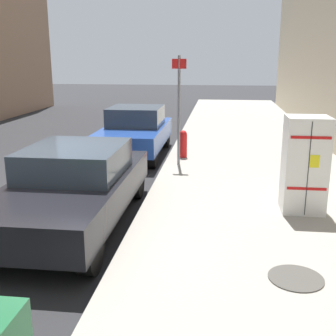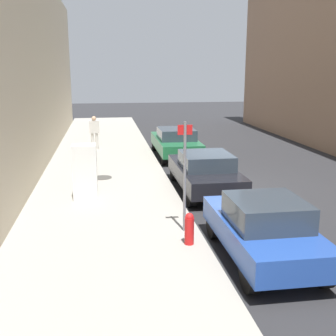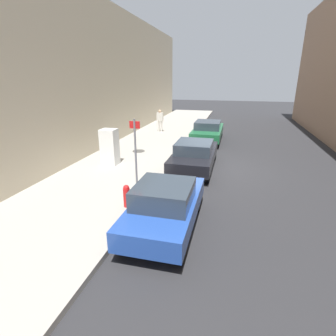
{
  "view_description": "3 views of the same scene",
  "coord_description": "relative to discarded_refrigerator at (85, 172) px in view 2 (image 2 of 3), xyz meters",
  "views": [
    {
      "loc": [
        -3.21,
        6.52,
        2.89
      ],
      "look_at": [
        -2.29,
        -0.91,
        0.92
      ],
      "focal_mm": 45.0,
      "sensor_mm": 36.0,
      "label": 1
    },
    {
      "loc": [
        -4.09,
        -14.06,
        4.16
      ],
      "look_at": [
        -2.1,
        -0.92,
        1.04
      ],
      "focal_mm": 45.0,
      "sensor_mm": 36.0,
      "label": 2
    },
    {
      "loc": [
        1.02,
        -12.28,
        4.24
      ],
      "look_at": [
        -1.36,
        -2.89,
        0.87
      ],
      "focal_mm": 28.0,
      "sensor_mm": 36.0,
      "label": 3
    }
  ],
  "objects": [
    {
      "name": "pedestrian_walking_far",
      "position": [
        0.13,
        8.48,
        0.12
      ],
      "size": [
        0.49,
        0.23,
        1.7
      ],
      "rotation": [
        0.0,
        0.0,
        2.36
      ],
      "color": "beige",
      "rests_on": "sidewalk_slab"
    },
    {
      "name": "ground_plane",
      "position": [
        4.75,
        1.02,
        -1.03
      ],
      "size": [
        80.0,
        80.0,
        0.0
      ],
      "primitive_type": "plane",
      "color": "#28282B"
    },
    {
      "name": "discarded_refrigerator",
      "position": [
        0.0,
        0.0,
        0.0
      ],
      "size": [
        0.74,
        0.67,
        1.73
      ],
      "color": "white",
      "rests_on": "sidewalk_slab"
    },
    {
      "name": "parked_sedan_dark",
      "position": [
        4.04,
        0.76,
        -0.31
      ],
      "size": [
        1.86,
        4.46,
        1.39
      ],
      "color": "black",
      "rests_on": "ground"
    },
    {
      "name": "fire_hydrant",
      "position": [
        2.53,
        -4.0,
        -0.48
      ],
      "size": [
        0.22,
        0.22,
        0.77
      ],
      "color": "red",
      "rests_on": "sidewalk_slab"
    },
    {
      "name": "sidewalk_slab",
      "position": [
        0.58,
        1.02,
        -0.95
      ],
      "size": [
        4.78,
        44.0,
        0.16
      ],
      "primitive_type": "cube",
      "color": "#9E998E",
      "rests_on": "ground"
    },
    {
      "name": "parked_hatchback_blue",
      "position": [
        4.04,
        -4.73,
        -0.28
      ],
      "size": [
        1.75,
        3.94,
        1.46
      ],
      "color": "#23479E",
      "rests_on": "ground"
    },
    {
      "name": "parked_sedan_green",
      "position": [
        4.04,
        6.82,
        -0.29
      ],
      "size": [
        1.88,
        4.68,
        1.41
      ],
      "color": "#1E6038",
      "rests_on": "ground"
    },
    {
      "name": "manhole_cover",
      "position": [
        0.51,
        2.56,
        -0.86
      ],
      "size": [
        0.7,
        0.7,
        0.02
      ],
      "primitive_type": "cylinder",
      "color": "#47443F",
      "rests_on": "sidewalk_slab"
    },
    {
      "name": "street_sign_post",
      "position": [
        2.57,
        -3.15,
        0.68
      ],
      "size": [
        0.36,
        0.07,
        2.78
      ],
      "color": "slate",
      "rests_on": "sidewalk_slab"
    }
  ]
}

